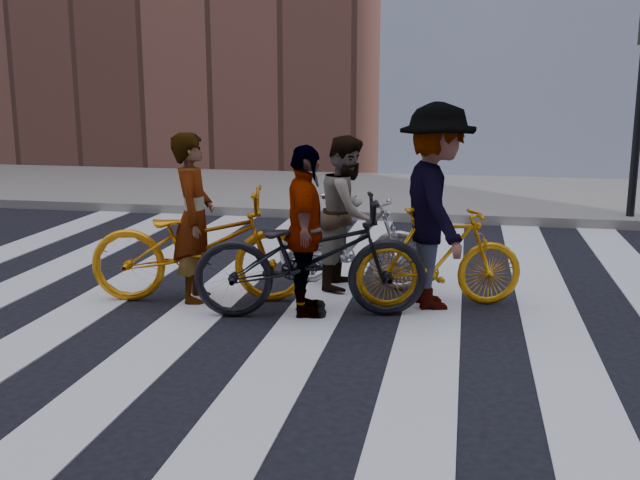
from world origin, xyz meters
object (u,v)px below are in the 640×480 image
(rider_mid, at_px, (348,212))
(rider_right, at_px, (436,207))
(rider_rear, at_px, (305,232))
(bike_yellow_left, at_px, (200,245))
(rider_left, at_px, (194,218))
(bike_yellow_right, at_px, (439,257))
(bike_silver_mid, at_px, (352,241))
(bike_dark_rear, at_px, (310,257))

(rider_mid, xyz_separation_m, rider_right, (0.94, -0.55, 0.18))
(rider_right, height_order, rider_rear, rider_right)
(bike_yellow_left, relative_size, rider_left, 1.28)
(bike_yellow_left, distance_m, rider_mid, 1.60)
(rider_left, xyz_separation_m, rider_rear, (1.18, -0.27, -0.04))
(bike_yellow_right, distance_m, rider_rear, 1.36)
(bike_silver_mid, bearing_deg, bike_yellow_left, 126.85)
(bike_dark_rear, distance_m, rider_mid, 1.12)
(bike_dark_rear, xyz_separation_m, rider_right, (1.12, 0.52, 0.42))
(rider_right, bearing_deg, bike_silver_mid, 41.00)
(bike_yellow_right, xyz_separation_m, rider_left, (-2.40, -0.25, 0.35))
(bike_silver_mid, bearing_deg, rider_left, 126.00)
(bike_yellow_left, xyz_separation_m, bike_silver_mid, (1.41, 0.80, -0.07))
(bike_yellow_right, bearing_deg, rider_rear, 96.14)
(bike_silver_mid, distance_m, rider_rear, 1.15)
(bike_yellow_left, bearing_deg, bike_yellow_right, -94.80)
(bike_dark_rear, distance_m, rider_right, 1.31)
(bike_silver_mid, height_order, rider_right, rider_right)
(rider_right, bearing_deg, bike_yellow_right, -107.09)
(rider_left, bearing_deg, rider_mid, -71.21)
(bike_silver_mid, xyz_separation_m, rider_mid, (-0.05, 0.00, 0.31))
(rider_rear, bearing_deg, bike_silver_mid, -27.62)
(rider_mid, bearing_deg, rider_rear, 175.17)
(rider_mid, relative_size, rider_rear, 1.01)
(bike_yellow_right, relative_size, rider_rear, 1.02)
(bike_dark_rear, xyz_separation_m, rider_left, (-1.23, 0.27, 0.27))
(rider_mid, height_order, rider_right, rider_right)
(bike_silver_mid, relative_size, rider_left, 0.99)
(bike_yellow_right, bearing_deg, bike_dark_rear, 97.02)
(bike_dark_rear, relative_size, rider_mid, 1.34)
(bike_silver_mid, height_order, bike_dark_rear, bike_dark_rear)
(bike_silver_mid, distance_m, rider_right, 1.16)
(bike_yellow_left, xyz_separation_m, rider_left, (-0.05, 0.00, 0.27))
(rider_mid, bearing_deg, bike_yellow_left, 127.74)
(bike_yellow_left, distance_m, rider_left, 0.28)
(rider_rear, bearing_deg, bike_yellow_right, -79.86)
(rider_right, relative_size, rider_rear, 1.23)
(bike_dark_rear, bearing_deg, bike_silver_mid, -25.10)
(bike_silver_mid, height_order, bike_yellow_right, bike_silver_mid)
(bike_yellow_right, height_order, bike_dark_rear, bike_dark_rear)
(bike_yellow_left, bearing_deg, rider_rear, -114.40)
(bike_silver_mid, xyz_separation_m, bike_yellow_right, (0.94, -0.55, -0.01))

